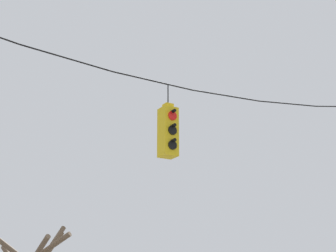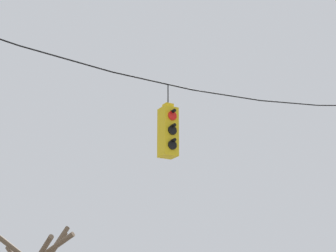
# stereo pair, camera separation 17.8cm
# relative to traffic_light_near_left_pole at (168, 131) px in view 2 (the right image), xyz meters

# --- Properties ---
(span_wire) EXTENTS (13.70, 0.03, 0.73)m
(span_wire) POSITION_rel_traffic_light_near_left_pole_xyz_m (-0.34, 0.01, 1.32)
(span_wire) COLOR black
(traffic_light_near_left_pole) EXTENTS (0.34, 0.46, 1.63)m
(traffic_light_near_left_pole) POSITION_rel_traffic_light_near_left_pole_xyz_m (0.00, 0.00, 0.00)
(traffic_light_near_left_pole) COLOR yellow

